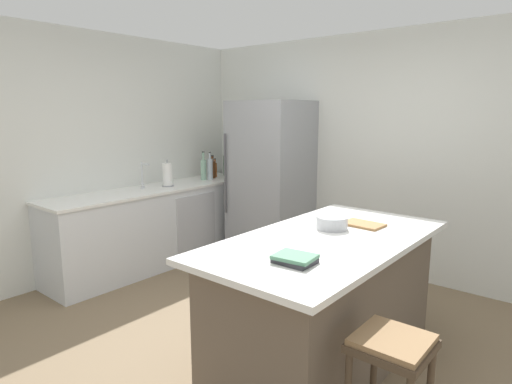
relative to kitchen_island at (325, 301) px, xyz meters
name	(u,v)px	position (x,y,z in m)	size (l,w,h in m)	color
ground_plane	(250,353)	(-0.49, -0.24, -0.47)	(7.20, 7.20, 0.00)	#7A664C
wall_rear	(385,155)	(-0.49, 2.01, 0.83)	(6.00, 0.10, 2.60)	silver
wall_left	(71,157)	(-2.94, -0.24, 0.83)	(0.10, 6.00, 2.60)	silver
counter_run_left	(158,225)	(-2.58, 0.56, -0.02)	(0.64, 2.63, 0.91)	silver
kitchen_island	(325,301)	(0.00, 0.00, 0.00)	(1.00, 1.94, 0.93)	brown
refrigerator	(271,181)	(-1.71, 1.59, 0.48)	(0.83, 0.78, 1.89)	#93969B
bar_stool	(391,361)	(0.70, -0.55, 0.09)	(0.36, 0.36, 0.68)	#473828
sink_faucet	(143,175)	(-2.63, 0.42, 0.59)	(0.15, 0.05, 0.30)	silver
paper_towel_roll	(168,175)	(-2.54, 0.70, 0.57)	(0.14, 0.14, 0.31)	gray
wine_bottle	(226,165)	(-2.62, 1.75, 0.58)	(0.07, 0.07, 0.37)	#19381E
olive_oil_bottle	(227,167)	(-2.50, 1.66, 0.57)	(0.06, 0.06, 0.35)	olive
vinegar_bottle	(215,169)	(-2.64, 1.57, 0.54)	(0.05, 0.05, 0.25)	#994C23
syrup_bottle	(213,169)	(-2.59, 1.48, 0.56)	(0.07, 0.07, 0.30)	#5B3319
soda_bottle	(210,169)	(-2.54, 1.38, 0.58)	(0.07, 0.07, 0.35)	silver
gin_bottle	(204,169)	(-2.57, 1.29, 0.58)	(0.07, 0.07, 0.36)	#8CB79E
cookbook_stack	(295,259)	(0.12, -0.55, 0.48)	(0.24, 0.20, 0.05)	#2D2D33
mixing_bowl	(332,223)	(-0.09, 0.21, 0.50)	(0.23, 0.23, 0.09)	#B2B5BA
cutting_board	(363,224)	(0.05, 0.44, 0.47)	(0.30, 0.21, 0.02)	#9E7042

